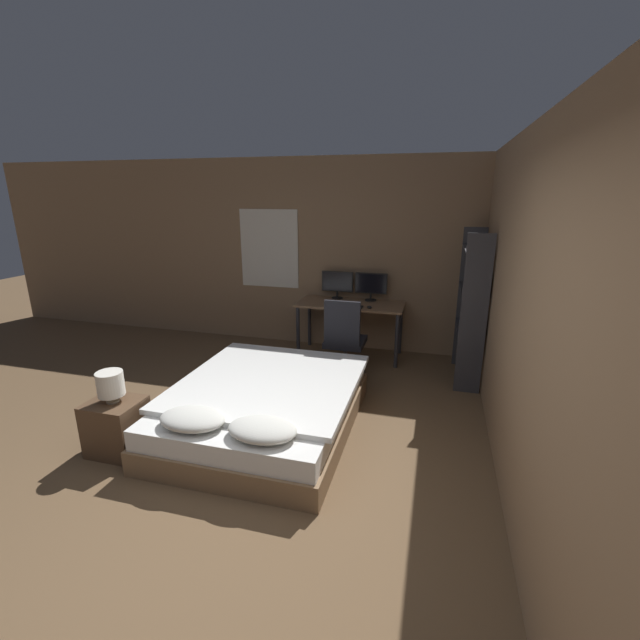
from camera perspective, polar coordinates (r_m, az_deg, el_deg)
name	(u,v)px	position (r m, az deg, el deg)	size (l,w,h in m)	color
ground_plane	(237,529)	(3.30, -11.04, -25.72)	(20.00, 20.00, 0.00)	brown
wall_back	(350,256)	(6.16, 4.08, 8.51)	(12.00, 0.08, 2.70)	#8E7051
wall_side_right	(514,303)	(3.81, 24.41, 2.04)	(0.06, 12.00, 2.70)	#8E7051
bed	(265,406)	(4.26, -7.29, -11.29)	(1.68, 2.08, 0.53)	#846647
nightstand	(117,427)	(4.26, -25.45, -12.71)	(0.45, 0.39, 0.48)	brown
bedside_lamp	(110,384)	(4.08, -26.16, -7.66)	(0.22, 0.22, 0.28)	gray
desk	(350,310)	(5.90, 4.07, 1.38)	(1.45, 0.65, 0.76)	#846042
monitor_left	(337,283)	(6.08, 2.32, 4.95)	(0.45, 0.16, 0.39)	black
monitor_right	(371,285)	(5.99, 6.82, 4.68)	(0.45, 0.16, 0.39)	black
keyboard	(347,306)	(5.66, 3.66, 1.83)	(0.41, 0.13, 0.02)	black
computer_mouse	(369,307)	(5.61, 6.59, 1.71)	(0.07, 0.05, 0.04)	black
office_chair	(344,346)	(5.27, 3.26, -3.45)	(0.52, 0.52, 1.01)	black
bookshelf	(473,300)	(5.27, 19.69, 2.53)	(0.29, 0.87, 1.81)	#333338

